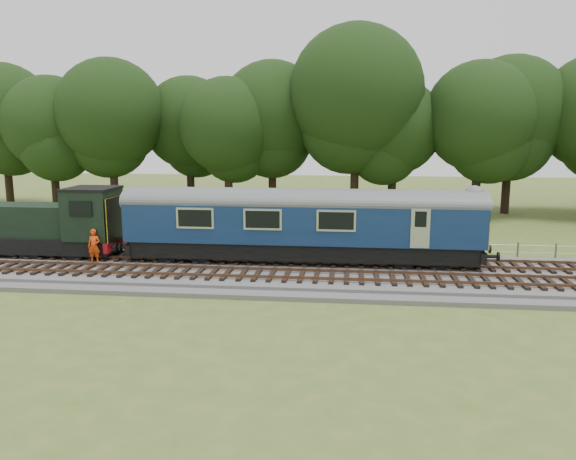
# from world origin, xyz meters

# --- Properties ---
(ground) EXTENTS (120.00, 120.00, 0.00)m
(ground) POSITION_xyz_m (0.00, 0.00, 0.00)
(ground) COLOR #466726
(ground) RESTS_ON ground
(ballast) EXTENTS (70.00, 7.00, 0.35)m
(ballast) POSITION_xyz_m (0.00, 0.00, 0.17)
(ballast) COLOR #4C4C4F
(ballast) RESTS_ON ground
(track_north) EXTENTS (67.20, 2.40, 0.21)m
(track_north) POSITION_xyz_m (0.00, 1.40, 0.42)
(track_north) COLOR black
(track_north) RESTS_ON ballast
(track_south) EXTENTS (67.20, 2.40, 0.21)m
(track_south) POSITION_xyz_m (0.00, -1.60, 0.42)
(track_south) COLOR black
(track_south) RESTS_ON ballast
(fence) EXTENTS (64.00, 0.12, 1.00)m
(fence) POSITION_xyz_m (0.00, 4.50, 0.00)
(fence) COLOR #6B6054
(fence) RESTS_ON ground
(tree_line) EXTENTS (70.00, 8.00, 18.00)m
(tree_line) POSITION_xyz_m (0.00, 22.00, 0.00)
(tree_line) COLOR black
(tree_line) RESTS_ON ground
(dmu_railcar) EXTENTS (18.05, 2.86, 3.88)m
(dmu_railcar) POSITION_xyz_m (-1.65, 1.40, 2.61)
(dmu_railcar) COLOR black
(dmu_railcar) RESTS_ON ground
(shunter_loco) EXTENTS (8.92, 2.60, 3.38)m
(shunter_loco) POSITION_xyz_m (-15.58, 1.40, 1.97)
(shunter_loco) COLOR black
(shunter_loco) RESTS_ON ground
(worker) EXTENTS (0.64, 0.42, 1.75)m
(worker) POSITION_xyz_m (-12.19, -0.07, 1.23)
(worker) COLOR #F3450C
(worker) RESTS_ON ballast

